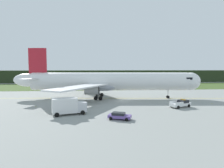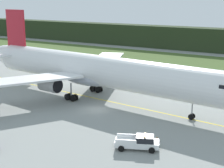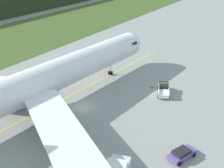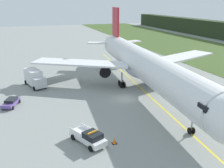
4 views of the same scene
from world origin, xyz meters
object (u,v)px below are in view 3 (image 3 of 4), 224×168
airliner (42,82)px  apron_cone (152,86)px  staff_car (182,154)px  ops_pickup_truck (164,89)px

airliner → apron_cone: (17.93, -12.43, -4.90)m
staff_car → ops_pickup_truck: bearing=30.8°
airliner → staff_car: airliner is taller
ops_pickup_truck → apron_cone: size_ratio=7.18×
apron_cone → ops_pickup_truck: bearing=-109.9°
airliner → apron_cone: bearing=-34.7°
staff_car → apron_cone: (17.46, 12.79, -0.31)m
apron_cone → staff_car: bearing=-143.8°
staff_car → apron_cone: staff_car is taller
staff_car → airliner: bearing=91.1°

